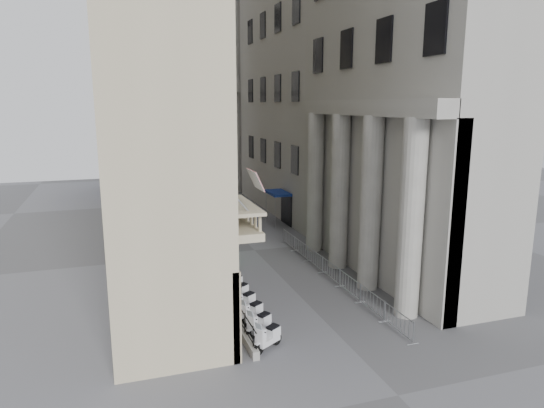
{
  "coord_description": "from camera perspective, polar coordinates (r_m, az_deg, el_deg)",
  "views": [
    {
      "loc": [
        -9.48,
        -13.89,
        10.59
      ],
      "look_at": [
        -0.29,
        14.16,
        4.5
      ],
      "focal_mm": 32.0,
      "sensor_mm": 36.0,
      "label": 1
    }
  ],
  "objects": [
    {
      "name": "scooter_7",
      "position": [
        30.55,
        -5.85,
        -8.69
      ],
      "size": [
        1.48,
        1.22,
        1.5
      ],
      "primitive_type": null,
      "rotation": [
        0.0,
        0.0,
        2.13
      ],
      "color": "white",
      "rests_on": "ground"
    },
    {
      "name": "scooter_3",
      "position": [
        25.73,
        -3.22,
        -12.67
      ],
      "size": [
        1.48,
        1.22,
        1.5
      ],
      "primitive_type": null,
      "rotation": [
        0.0,
        0.0,
        2.13
      ],
      "color": "white",
      "rests_on": "ground"
    },
    {
      "name": "security_tent",
      "position": [
        39.88,
        -8.58,
        0.58
      ],
      "size": [
        4.45,
        4.45,
        3.61
      ],
      "color": "white",
      "rests_on": "ground"
    },
    {
      "name": "barrier_3",
      "position": [
        30.42,
        6.91,
        -8.8
      ],
      "size": [
        0.6,
        2.4,
        1.1
      ],
      "primitive_type": null,
      "color": "#96989D",
      "rests_on": "ground"
    },
    {
      "name": "pedestrian_c",
      "position": [
        51.61,
        -7.7,
        0.8
      ],
      "size": [
        1.0,
        0.72,
        1.92
      ],
      "primitive_type": "imported",
      "rotation": [
        0.0,
        0.0,
        3.26
      ],
      "color": "black",
      "rests_on": "ground"
    },
    {
      "name": "barrier_2",
      "position": [
        28.33,
        9.08,
        -10.44
      ],
      "size": [
        0.6,
        2.4,
        1.1
      ],
      "primitive_type": null,
      "color": "#96989D",
      "rests_on": "ground"
    },
    {
      "name": "pedestrian_b",
      "position": [
        46.53,
        -3.49,
        -0.29
      ],
      "size": [
        1.2,
        1.16,
        1.95
      ],
      "primitive_type": "imported",
      "rotation": [
        0.0,
        0.0,
        2.51
      ],
      "color": "black",
      "rests_on": "ground"
    },
    {
      "name": "scooter_2",
      "position": [
        24.56,
        -2.39,
        -13.9
      ],
      "size": [
        1.48,
        1.22,
        1.5
      ],
      "primitive_type": null,
      "rotation": [
        0.0,
        0.0,
        2.13
      ],
      "color": "white",
      "rests_on": "ground"
    },
    {
      "name": "scooter_10",
      "position": [
        34.26,
        -7.3,
        -6.44
      ],
      "size": [
        1.48,
        1.22,
        1.5
      ],
      "primitive_type": null,
      "rotation": [
        0.0,
        0.0,
        2.13
      ],
      "color": "white",
      "rests_on": "ground"
    },
    {
      "name": "barrier_1",
      "position": [
        26.32,
        11.61,
        -12.32
      ],
      "size": [
        0.6,
        2.4,
        1.1
      ],
      "primitive_type": null,
      "color": "#96989D",
      "rests_on": "ground"
    },
    {
      "name": "scooter_6",
      "position": [
        29.33,
        -5.28,
        -9.56
      ],
      "size": [
        1.48,
        1.22,
        1.5
      ],
      "primitive_type": null,
      "rotation": [
        0.0,
        0.0,
        2.13
      ],
      "color": "white",
      "rests_on": "ground"
    },
    {
      "name": "scooter_1",
      "position": [
        23.41,
        -1.47,
        -15.24
      ],
      "size": [
        1.48,
        1.22,
        1.5
      ],
      "primitive_type": null,
      "rotation": [
        0.0,
        0.0,
        2.13
      ],
      "color": "white",
      "rests_on": "ground"
    },
    {
      "name": "iron_fence",
      "position": [
        34.0,
        -8.53,
        -6.63
      ],
      "size": [
        0.3,
        28.0,
        1.4
      ],
      "primitive_type": null,
      "color": "black",
      "rests_on": "ground"
    },
    {
      "name": "far_building",
      "position": [
        62.76,
        -9.77,
        15.53
      ],
      "size": [
        22.0,
        10.0,
        30.0
      ],
      "primitive_type": "cube",
      "color": "#A6A49D",
      "rests_on": "ground"
    },
    {
      "name": "barrier_6",
      "position": [
        36.98,
        1.99,
        -4.99
      ],
      "size": [
        0.6,
        2.4,
        1.1
      ],
      "primitive_type": null,
      "color": "#96989D",
      "rests_on": "ground"
    },
    {
      "name": "left_building",
      "position": [
        36.51,
        -15.87,
        21.35
      ],
      "size": [
        5.0,
        36.0,
        34.0
      ],
      "primitive_type": "cube",
      "color": "beige",
      "rests_on": "ground"
    },
    {
      "name": "scooter_9",
      "position": [
        33.02,
        -6.85,
        -7.14
      ],
      "size": [
        1.48,
        1.22,
        1.5
      ],
      "primitive_type": null,
      "rotation": [
        0.0,
        0.0,
        2.13
      ],
      "color": "white",
      "rests_on": "ground"
    },
    {
      "name": "blue_awning",
      "position": [
        43.46,
        0.7,
        -2.45
      ],
      "size": [
        1.6,
        3.0,
        3.0
      ],
      "primitive_type": null,
      "color": "navy",
      "rests_on": "ground"
    },
    {
      "name": "pedestrian_a",
      "position": [
        41.45,
        -1.57,
        -2.02
      ],
      "size": [
        0.64,
        0.49,
        1.58
      ],
      "primitive_type": "imported",
      "rotation": [
        0.0,
        0.0,
        3.36
      ],
      "color": "#0E1839",
      "rests_on": "ground"
    },
    {
      "name": "flag",
      "position": [
        22.34,
        -1.81,
        -16.65
      ],
      "size": [
        1.0,
        1.4,
        8.2
      ],
      "primitive_type": null,
      "color": "#9E0C11",
      "rests_on": "ground"
    },
    {
      "name": "street_lamp",
      "position": [
        41.21,
        -10.25,
        2.62
      ],
      "size": [
        2.25,
        0.96,
        7.21
      ],
      "rotation": [
        0.0,
        0.0,
        -0.35
      ],
      "color": "#92959A",
      "rests_on": "ground"
    },
    {
      "name": "scooter_11",
      "position": [
        35.52,
        -7.71,
        -5.8
      ],
      "size": [
        1.48,
        1.22,
        1.5
      ],
      "primitive_type": null,
      "rotation": [
        0.0,
        0.0,
        2.13
      ],
      "color": "white",
      "rests_on": "ground"
    },
    {
      "name": "scooter_5",
      "position": [
        28.12,
        -4.66,
        -10.51
      ],
      "size": [
        1.48,
        1.22,
        1.5
      ],
      "primitive_type": null,
      "rotation": [
        0.0,
        0.0,
        2.13
      ],
      "color": "white",
      "rests_on": "ground"
    },
    {
      "name": "barrier_0",
      "position": [
        24.4,
        14.6,
        -14.47
      ],
      "size": [
        0.6,
        2.4,
        1.1
      ],
      "primitive_type": null,
      "color": "#96989D",
      "rests_on": "ground"
    },
    {
      "name": "barrier_5",
      "position": [
        34.75,
        3.42,
        -6.1
      ],
      "size": [
        0.6,
        2.4,
        1.1
      ],
      "primitive_type": null,
      "color": "#96989D",
      "rests_on": "ground"
    },
    {
      "name": "info_kiosk",
      "position": [
        33.92,
        -7.27,
        -4.78
      ],
      "size": [
        0.39,
        0.99,
        2.06
      ],
      "rotation": [
        0.0,
        0.0,
        -0.08
      ],
      "color": "black",
      "rests_on": "ground"
    },
    {
      "name": "barrier_4",
      "position": [
        32.56,
        5.04,
        -7.37
      ],
      "size": [
        0.6,
        2.4,
        1.1
      ],
      "primitive_type": null,
      "color": "#96989D",
      "rests_on": "ground"
    },
    {
      "name": "scooter_4",
      "position": [
        26.92,
        -3.98,
        -11.54
      ],
      "size": [
        1.48,
        1.22,
        1.5
      ],
      "primitive_type": null,
      "rotation": [
        0.0,
        0.0,
        2.13
      ],
      "color": "white",
      "rests_on": "ground"
    },
    {
      "name": "scooter_0",
      "position": [
        22.28,
        -0.44,
        -16.73
      ],
      "size": [
        1.48,
        1.22,
        1.5
      ],
      "primitive_type": null,
      "rotation": [
        0.0,
        0.0,
        2.13
      ],
      "color": "white",
      "rests_on": "ground"
    },
    {
      "name": "ground",
      "position": [
        19.87,
        14.61,
        -20.96
      ],
      "size": [
        120.0,
        120.0,
        0.0
      ],
      "primitive_type": "plane",
      "color": "#505052",
      "rests_on": "ground"
    },
    {
      "name": "scooter_8",
      "position": [
        31.78,
        -6.37,
        -7.88
      ],
      "size": [
        1.48,
        1.22,
        1.5
      ],
      "primitive_type": null,
      "rotation": [
        0.0,
        0.0,
        2.13
      ],
      "color": "white",
      "rests_on": "ground"
    }
  ]
}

